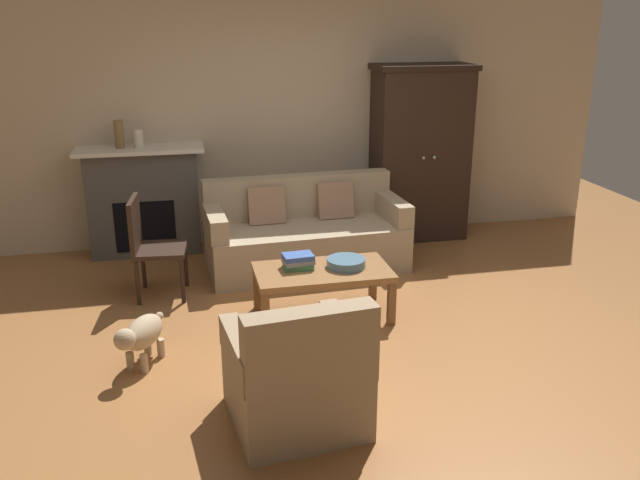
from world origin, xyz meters
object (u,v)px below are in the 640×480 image
side_chair_wooden (149,241)px  fruit_bowl (346,263)px  armoire (420,153)px  mantel_vase_bronze (119,134)px  mantel_vase_cream (138,138)px  couch (305,235)px  book_stack (298,261)px  armchair_near_left (298,379)px  fireplace (144,200)px  coffee_table (323,275)px  dog (141,335)px

side_chair_wooden → fruit_bowl: bearing=-24.9°
armoire → mantel_vase_bronze: armoire is taller
mantel_vase_cream → armoire: bearing=-1.2°
armoire → couch: bearing=-154.8°
mantel_vase_bronze → side_chair_wooden: (0.25, -1.16, -0.75)m
book_stack → armchair_near_left: bearing=-100.8°
fireplace → coffee_table: 2.42m
mantel_vase_cream → couch: bearing=-25.2°
book_stack → mantel_vase_bronze: bearing=128.2°
armchair_near_left → couch: bearing=77.9°
couch → mantel_vase_cream: mantel_vase_cream is taller
mantel_vase_bronze → armchair_near_left: (1.15, -3.37, -0.94)m
couch → fireplace: bearing=154.2°
fruit_bowl → armchair_near_left: 1.63m
armoire → fruit_bowl: 2.30m
fireplace → coffee_table: size_ratio=1.15×
mantel_vase_cream → side_chair_wooden: size_ratio=0.20×
mantel_vase_bronze → armchair_near_left: mantel_vase_bronze is taller
coffee_table → dog: size_ratio=2.12×
armoire → armchair_near_left: armoire is taller
coffee_table → mantel_vase_bronze: 2.66m
couch → coffee_table: size_ratio=1.78×
side_chair_wooden → mantel_vase_cream: bearing=93.7°
mantel_vase_cream → dog: size_ratio=0.35×
fireplace → coffee_table: (1.45, -1.92, -0.20)m
couch → coffee_table: 1.18m
fireplace → book_stack: size_ratio=4.87×
armchair_near_left → dog: 1.34m
armoire → mantel_vase_cream: size_ratio=10.37×
fireplace → mantel_vase_bronze: (-0.18, -0.02, 0.69)m
book_stack → dog: bearing=-154.7°
fireplace → armoire: bearing=-1.5°
coffee_table → book_stack: (-0.19, 0.07, 0.11)m
fireplace → fruit_bowl: fireplace is taller
fireplace → armoire: 2.98m
mantel_vase_bronze → dog: (0.21, -2.42, -1.01)m
dog → coffee_table: bearing=20.0°
fruit_bowl → mantel_vase_cream: 2.62m
coffee_table → mantel_vase_cream: (-1.45, 1.90, 0.85)m
armoire → dog: armoire is taller
fireplace → side_chair_wooden: (0.07, -1.17, -0.06)m
side_chair_wooden → book_stack: bearing=-29.7°
dog → side_chair_wooden: bearing=87.8°
side_chair_wooden → fireplace: bearing=93.6°
armchair_near_left → side_chair_wooden: size_ratio=0.98×
couch → coffee_table: couch is taller
coffee_table → armchair_near_left: armchair_near_left is taller
book_stack → coffee_table: bearing=-19.4°
armoire → fruit_bowl: (-1.30, -1.83, -0.49)m
mantel_vase_cream → book_stack: bearing=-55.4°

